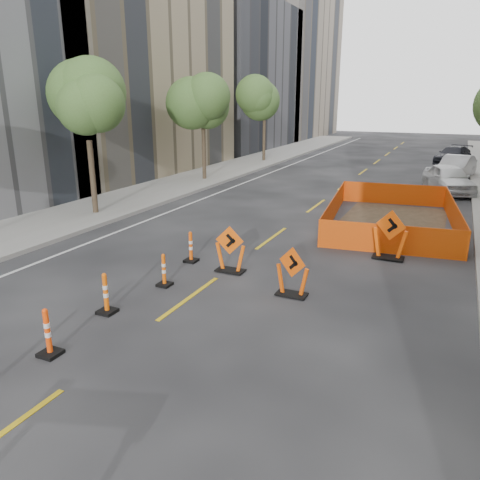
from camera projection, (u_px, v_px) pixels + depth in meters
The scene contains 18 objects.
ground_plane at pixel (81, 376), 8.83m from camera, with size 140.00×140.00×0.00m, color black.
sidewalk_left at pixel (114, 204), 22.83m from camera, with size 4.00×90.00×0.15m, color gray.
bld_left_d at pixel (220, 78), 47.64m from camera, with size 12.00×16.00×14.00m, color #4C4C51.
bld_left_e at pixel (277, 58), 61.01m from camera, with size 12.00×20.00×20.00m, color gray.
tree_l_b at pixel (86, 110), 19.56m from camera, with size 2.80×2.80×5.95m.
tree_l_c at pixel (203, 106), 28.24m from camera, with size 2.80×2.80×5.95m.
tree_l_d at pixel (265, 104), 36.93m from camera, with size 2.80×2.80×5.95m.
channelizer_3 at pixel (48, 332), 9.40m from camera, with size 0.41×0.41×1.04m, color #EC4009, non-canonical shape.
channelizer_4 at pixel (106, 293), 11.27m from camera, with size 0.41×0.41×1.04m, color #DE5709, non-canonical shape.
channelizer_5 at pixel (164, 270), 12.94m from camera, with size 0.37×0.37×0.94m, color #DA5309, non-canonical shape.
channelizer_6 at pixel (191, 247), 14.84m from camera, with size 0.40×0.40×1.00m, color #E24E09, non-canonical shape.
chevron_sign_left at pixel (230, 249), 13.91m from camera, with size 0.96×0.57×1.43m, color #E45309, non-canonical shape.
chevron_sign_center at pixel (292, 272), 12.22m from camera, with size 0.91×0.54×1.36m, color #D94A09, non-canonical shape.
chevron_sign_right at pixel (390, 235), 15.00m from camera, with size 1.09×0.66×1.64m, color #FF550A, non-canonical shape.
safety_fence at pixel (392, 212), 19.28m from camera, with size 4.76×8.10×1.01m, color orange, non-canonical shape.
parked_car_near at pixel (449, 179), 25.68m from camera, with size 1.83×4.55×1.55m, color white.
parked_car_mid at pixel (456, 167), 30.04m from camera, with size 1.59×4.55×1.50m, color #A8A8AD.
parked_car_far at pixel (453, 155), 36.89m from camera, with size 1.92×4.73×1.37m, color black.
Camera 1 is at (5.95, -5.73, 5.04)m, focal length 35.00 mm.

